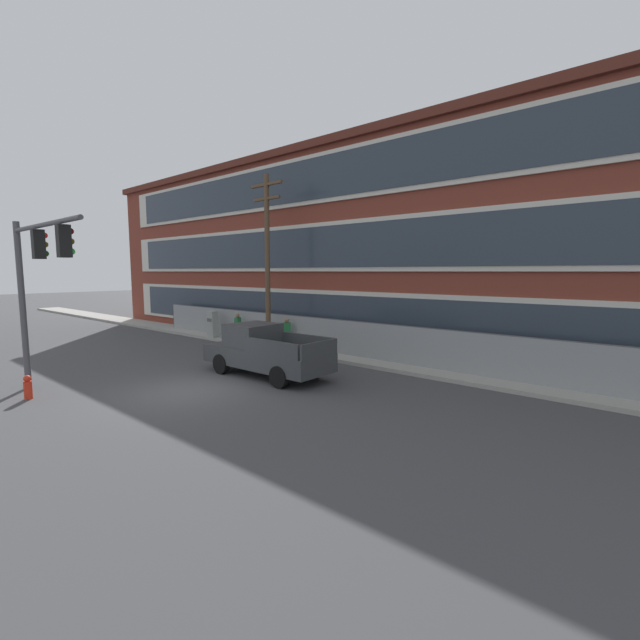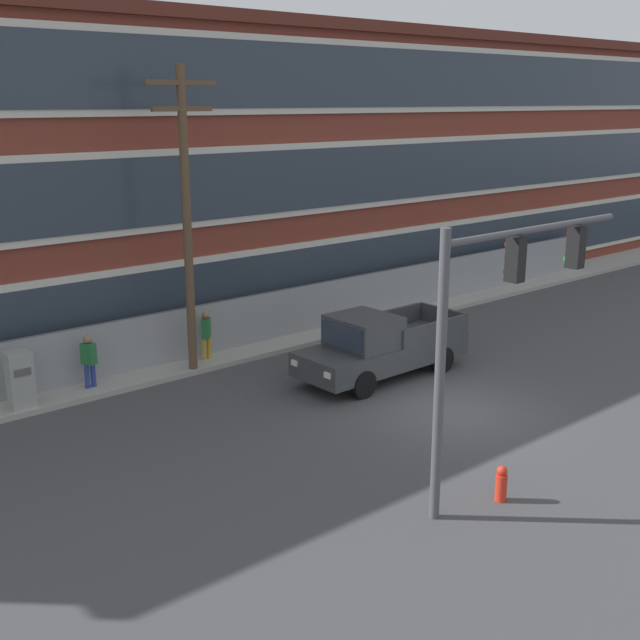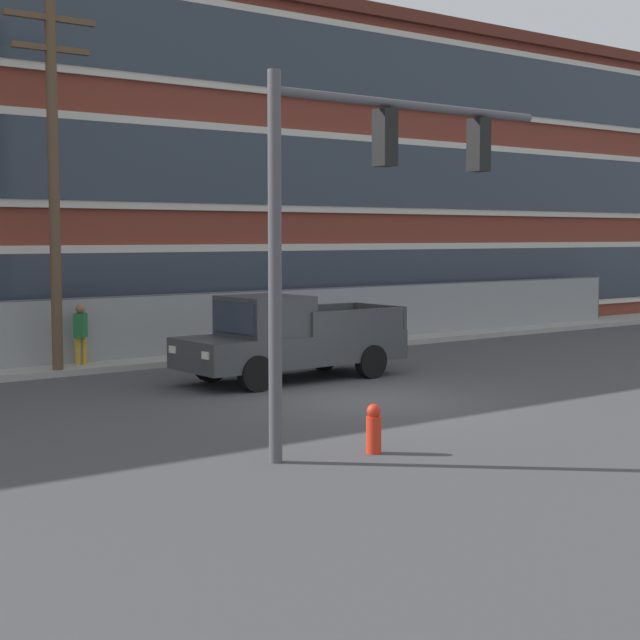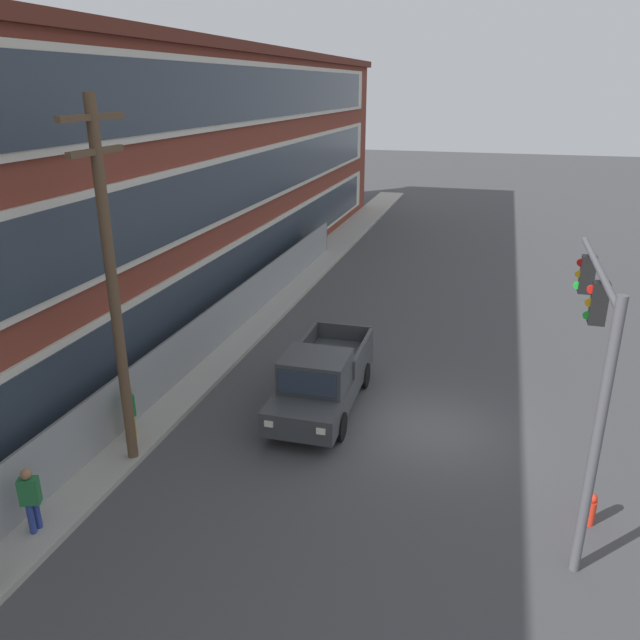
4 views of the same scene
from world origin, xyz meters
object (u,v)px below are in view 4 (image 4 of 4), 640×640
at_px(utility_pole_near_corner, 112,279).
at_px(fire_hydrant, 590,509).
at_px(traffic_signal_mast, 595,349).
at_px(pickup_truck_dark_grey, 322,380).
at_px(pedestrian_by_fence, 31,498).
at_px(pedestrian_near_cabinet, 129,410).

bearing_deg(utility_pole_near_corner, fire_hydrant, -86.84).
height_order(traffic_signal_mast, pickup_truck_dark_grey, traffic_signal_mast).
xyz_separation_m(pickup_truck_dark_grey, pedestrian_by_fence, (-7.10, 4.33, 0.02)).
relative_size(pedestrian_by_fence, fire_hydrant, 2.17).
bearing_deg(pickup_truck_dark_grey, fire_hydrant, -115.64).
distance_m(pickup_truck_dark_grey, utility_pole_near_corner, 6.85).
relative_size(utility_pole_near_corner, fire_hydrant, 11.48).
bearing_deg(fire_hydrant, utility_pole_near_corner, 93.16).
relative_size(traffic_signal_mast, utility_pole_near_corner, 0.65).
bearing_deg(traffic_signal_mast, utility_pole_near_corner, 93.80).
distance_m(utility_pole_near_corner, fire_hydrant, 11.90).
distance_m(pickup_truck_dark_grey, pedestrian_near_cabinet, 5.45).
xyz_separation_m(utility_pole_near_corner, fire_hydrant, (0.61, -10.99, -4.52)).
distance_m(traffic_signal_mast, utility_pole_near_corner, 10.61).
bearing_deg(pickup_truck_dark_grey, traffic_signal_mast, -116.42).
relative_size(utility_pole_near_corner, pedestrian_near_cabinet, 5.30).
relative_size(utility_pole_near_corner, pedestrian_by_fence, 5.30).
relative_size(pickup_truck_dark_grey, pedestrian_by_fence, 3.32).
xyz_separation_m(utility_pole_near_corner, pedestrian_near_cabinet, (0.83, 0.53, -3.93)).
bearing_deg(pickup_truck_dark_grey, pedestrian_by_fence, 148.61).
bearing_deg(fire_hydrant, traffic_signal_mast, 77.66).
height_order(utility_pole_near_corner, pedestrian_near_cabinet, utility_pole_near_corner).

